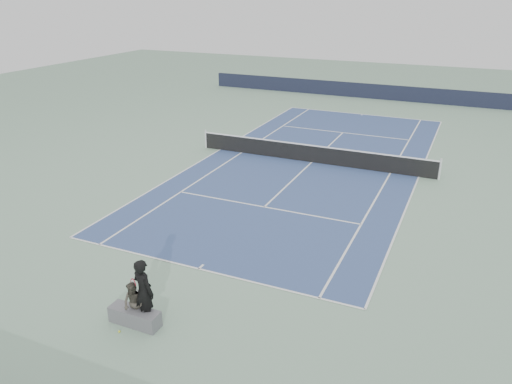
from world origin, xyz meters
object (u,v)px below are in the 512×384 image
at_px(tennis_player, 144,292).
at_px(spectator_bench, 134,310).
at_px(tennis_ball, 119,331).
at_px(tennis_net, 312,153).

xyz_separation_m(tennis_player, spectator_bench, (-0.22, -0.20, -0.52)).
relative_size(tennis_ball, spectator_bench, 0.04).
bearing_deg(tennis_ball, spectator_bench, 70.53).
relative_size(tennis_net, tennis_player, 6.59).
height_order(tennis_player, spectator_bench, tennis_player).
height_order(tennis_net, tennis_ball, tennis_net).
xyz_separation_m(tennis_player, tennis_ball, (-0.39, -0.68, -0.95)).
distance_m(tennis_net, tennis_ball, 15.59).
distance_m(tennis_player, spectator_bench, 0.60).
xyz_separation_m(tennis_ball, spectator_bench, (0.17, 0.49, 0.42)).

